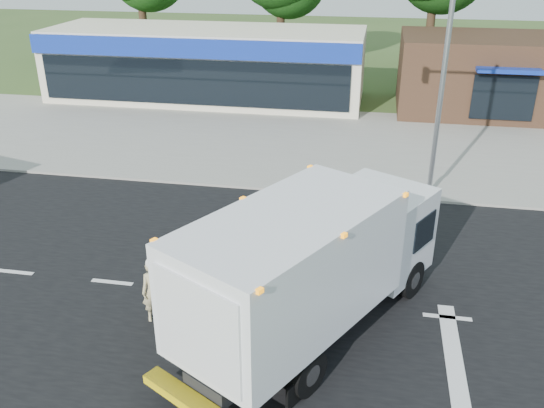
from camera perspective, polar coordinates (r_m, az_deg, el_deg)
name	(u,v)px	position (r m, az deg, el deg)	size (l,w,h in m)	color
ground	(328,305)	(15.27, 5.60, -9.95)	(120.00, 120.00, 0.00)	#385123
road_asphalt	(328,305)	(15.27, 5.60, -9.93)	(60.00, 14.00, 0.02)	black
sidewalk	(348,183)	(22.46, 7.52, 2.10)	(60.00, 2.40, 0.12)	gray
parking_apron	(355,137)	(27.92, 8.25, 6.55)	(60.00, 9.00, 0.02)	gray
lane_markings	(380,343)	(14.16, 10.68, -13.41)	(55.20, 7.00, 0.01)	silver
ems_box_truck	(313,261)	(13.12, 4.09, -5.62)	(6.07, 8.18, 3.55)	black
emergency_worker	(154,290)	(14.51, -11.62, -8.32)	(0.72, 0.63, 1.77)	tan
retail_strip_mall	(206,64)	(34.55, -6.51, 13.64)	(18.00, 6.20, 4.00)	beige
brown_storefront	(495,75)	(33.76, 21.19, 11.87)	(10.00, 6.70, 4.00)	#382316
traffic_signal_pole	(425,61)	(20.53, 14.94, 13.53)	(3.51, 0.25, 8.00)	gray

